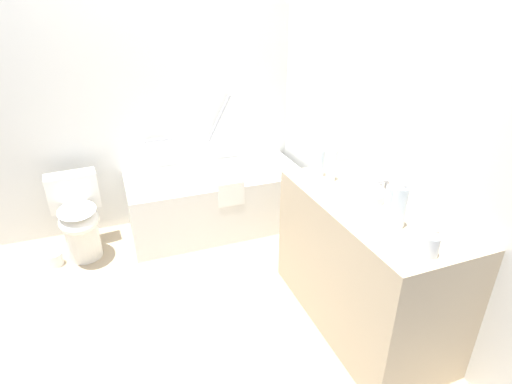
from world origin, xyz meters
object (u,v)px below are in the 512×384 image
object	(u,v)px
bathtub	(217,199)
sink_basin	(359,193)
water_bottle_2	(332,164)
water_bottle_3	(390,201)
sink_faucet	(385,187)
drinking_glass_0	(431,246)
water_bottle_1	(320,162)
drinking_glass_1	(430,235)
soap_dish	(404,237)
toilet_paper_roll	(55,259)
water_bottle_0	(399,207)
toilet	(78,217)

from	to	relation	value
bathtub	sink_basin	xyz separation A→B (m)	(0.50, -1.37, 0.59)
water_bottle_2	water_bottle_3	xyz separation A→B (m)	(0.05, -0.52, -0.02)
bathtub	water_bottle_3	size ratio (longest dim) A/B	7.91
sink_faucet	drinking_glass_0	bearing A→B (deg)	-109.66
water_bottle_1	drinking_glass_1	xyz separation A→B (m)	(0.09, -0.90, -0.05)
bathtub	water_bottle_1	distance (m)	1.27
soap_dish	toilet_paper_roll	bearing A→B (deg)	136.79
water_bottle_3	soap_dish	bearing A→B (deg)	-108.69
bathtub	drinking_glass_1	size ratio (longest dim) A/B	17.54
soap_dish	sink_basin	bearing A→B (deg)	83.65
water_bottle_2	soap_dish	distance (m)	0.74
water_bottle_2	soap_dish	bearing A→B (deg)	-91.80
drinking_glass_1	water_bottle_0	bearing A→B (deg)	102.33
sink_faucet	sink_basin	bearing A→B (deg)	180.00
water_bottle_0	water_bottle_1	distance (m)	0.72
sink_faucet	toilet_paper_roll	bearing A→B (deg)	148.66
bathtub	water_bottle_2	world-z (taller)	bathtub
bathtub	drinking_glass_0	size ratio (longest dim) A/B	15.20
toilet_paper_roll	drinking_glass_0	bearing A→B (deg)	-45.56
sink_faucet	water_bottle_3	distance (m)	0.29
drinking_glass_1	toilet	bearing A→B (deg)	131.84
bathtub	soap_dish	bearing A→B (deg)	-76.24
bathtub	water_bottle_3	distance (m)	1.81
toilet	soap_dish	size ratio (longest dim) A/B	7.38
water_bottle_3	bathtub	bearing A→B (deg)	107.93
water_bottle_1	bathtub	bearing A→B (deg)	113.70
toilet	drinking_glass_1	bearing A→B (deg)	36.87
water_bottle_0	water_bottle_2	xyz separation A→B (m)	(-0.01, 0.62, -0.00)
water_bottle_1	soap_dish	world-z (taller)	water_bottle_1
bathtub	water_bottle_0	xyz separation A→B (m)	(0.48, -1.71, 0.67)
drinking_glass_1	sink_basin	bearing A→B (deg)	92.87
water_bottle_2	soap_dish	size ratio (longest dim) A/B	2.56
drinking_glass_0	toilet_paper_roll	bearing A→B (deg)	134.44
water_bottle_3	drinking_glass_0	bearing A→B (deg)	-99.71
bathtub	water_bottle_2	size ratio (longest dim) A/B	6.54
toilet	water_bottle_0	world-z (taller)	water_bottle_0
bathtub	water_bottle_0	world-z (taller)	bathtub
sink_basin	drinking_glass_1	bearing A→B (deg)	-87.13
water_bottle_3	soap_dish	xyz separation A→B (m)	(-0.07, -0.22, -0.08)
water_bottle_0	toilet_paper_roll	world-z (taller)	water_bottle_0
water_bottle_2	water_bottle_3	size ratio (longest dim) A/B	1.21
toilet	water_bottle_3	distance (m)	2.35
water_bottle_3	drinking_glass_1	distance (m)	0.29
water_bottle_3	soap_dish	size ratio (longest dim) A/B	2.12
water_bottle_2	drinking_glass_1	world-z (taller)	water_bottle_2
bathtub	soap_dish	xyz separation A→B (m)	(0.45, -1.82, 0.57)
sink_faucet	water_bottle_2	size ratio (longest dim) A/B	0.66
toilet	soap_dish	xyz separation A→B (m)	(1.58, -1.78, 0.51)
water_bottle_0	water_bottle_2	world-z (taller)	water_bottle_0
water_bottle_3	drinking_glass_0	distance (m)	0.38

